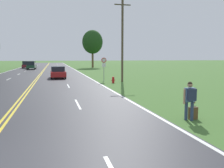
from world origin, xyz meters
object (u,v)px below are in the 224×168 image
(hitchhiker_person, at_px, (190,97))
(car_maroon_van_mid_far, at_px, (27,64))
(fire_hydrant, at_px, (113,80))
(suitcase, at_px, (193,113))
(car_dark_green_suv_mid_near, at_px, (31,65))
(traffic_sign, at_px, (104,63))
(car_red_sedan_approaching, at_px, (58,72))
(tree_mid_treeline, at_px, (92,42))

(hitchhiker_person, height_order, car_maroon_van_mid_far, car_maroon_van_mid_far)
(fire_hydrant, bearing_deg, suitcase, -90.74)
(car_dark_green_suv_mid_near, bearing_deg, hitchhiker_person, -166.59)
(traffic_sign, distance_m, car_maroon_van_mid_far, 39.52)
(traffic_sign, relative_size, car_dark_green_suv_mid_near, 0.58)
(suitcase, distance_m, car_red_sedan_approaching, 23.16)
(hitchhiker_person, distance_m, suitcase, 0.83)
(car_dark_green_suv_mid_near, bearing_deg, fire_hydrant, -160.32)
(suitcase, xyz_separation_m, traffic_sign, (-0.38, 17.08, 1.76))
(car_red_sedan_approaching, xyz_separation_m, car_dark_green_suv_mid_near, (-5.39, 24.89, 0.21))
(fire_hydrant, height_order, car_maroon_van_mid_far, car_maroon_van_mid_far)
(car_red_sedan_approaching, bearing_deg, hitchhiker_person, 11.55)
(hitchhiker_person, xyz_separation_m, tree_mid_treeline, (4.55, 53.88, 5.72))
(suitcase, bearing_deg, car_maroon_van_mid_far, 13.28)
(fire_hydrant, height_order, tree_mid_treeline, tree_mid_treeline)
(hitchhiker_person, distance_m, car_red_sedan_approaching, 23.27)
(hitchhiker_person, relative_size, traffic_sign, 0.62)
(car_red_sedan_approaching, height_order, car_maroon_van_mid_far, car_maroon_van_mid_far)
(suitcase, relative_size, car_red_sedan_approaching, 0.14)
(traffic_sign, height_order, tree_mid_treeline, tree_mid_treeline)
(tree_mid_treeline, height_order, car_dark_green_suv_mid_near, tree_mid_treeline)
(suitcase, height_order, traffic_sign, traffic_sign)
(hitchhiker_person, relative_size, car_maroon_van_mid_far, 0.35)
(hitchhiker_person, relative_size, car_dark_green_suv_mid_near, 0.36)
(hitchhiker_person, height_order, car_red_sedan_approaching, hitchhiker_person)
(suitcase, bearing_deg, fire_hydrant, -0.36)
(hitchhiker_person, bearing_deg, car_red_sedan_approaching, 12.91)
(hitchhiker_person, xyz_separation_m, fire_hydrant, (0.48, 15.23, -0.67))
(fire_hydrant, relative_size, traffic_sign, 0.26)
(fire_hydrant, xyz_separation_m, car_maroon_van_mid_far, (-12.71, 39.62, 0.58))
(suitcase, relative_size, fire_hydrant, 0.84)
(suitcase, distance_m, tree_mid_treeline, 54.26)
(fire_hydrant, relative_size, car_dark_green_suv_mid_near, 0.15)
(suitcase, relative_size, car_maroon_van_mid_far, 0.12)
(tree_mid_treeline, height_order, car_red_sedan_approaching, tree_mid_treeline)
(car_maroon_van_mid_far, bearing_deg, car_dark_green_suv_mid_near, -166.05)
(car_red_sedan_approaching, distance_m, car_dark_green_suv_mid_near, 25.46)
(suitcase, relative_size, traffic_sign, 0.22)
(hitchhiker_person, xyz_separation_m, car_maroon_van_mid_far, (-12.23, 54.85, -0.09))
(fire_hydrant, bearing_deg, tree_mid_treeline, 83.99)
(hitchhiker_person, xyz_separation_m, traffic_sign, (-0.09, 17.26, 1.01))
(fire_hydrant, distance_m, car_maroon_van_mid_far, 41.61)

